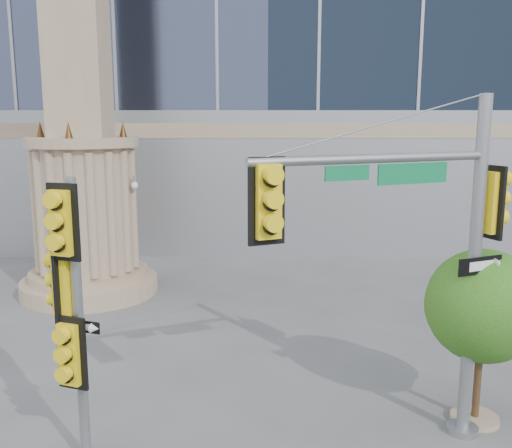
{
  "coord_description": "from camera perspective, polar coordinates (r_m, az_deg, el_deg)",
  "views": [
    {
      "loc": [
        -0.64,
        -9.19,
        5.68
      ],
      "look_at": [
        -0.56,
        2.0,
        3.6
      ],
      "focal_mm": 40.0,
      "sensor_mm": 36.0,
      "label": 1
    }
  ],
  "objects": [
    {
      "name": "ground",
      "position": [
        10.82,
        3.26,
        -21.15
      ],
      "size": [
        120.0,
        120.0,
        0.0
      ],
      "primitive_type": "plane",
      "color": "#545456",
      "rests_on": "ground"
    },
    {
      "name": "monument",
      "position": [
        18.97,
        -17.08,
        9.57
      ],
      "size": [
        4.4,
        4.4,
        16.6
      ],
      "color": "gray",
      "rests_on": "ground"
    },
    {
      "name": "main_signal_pole",
      "position": [
        9.77,
        16.55,
        -1.19
      ],
      "size": [
        4.47,
        2.18,
        6.09
      ],
      "rotation": [
        0.0,
        0.0,
        0.39
      ],
      "color": "slate",
      "rests_on": "ground"
    },
    {
      "name": "secondary_signal_pole",
      "position": [
        9.56,
        -18.07,
        -7.44
      ],
      "size": [
        0.82,
        0.78,
        4.79
      ],
      "rotation": [
        0.0,
        0.0,
        -0.34
      ],
      "color": "slate",
      "rests_on": "ground"
    },
    {
      "name": "street_tree",
      "position": [
        11.42,
        21.89,
        -8.0
      ],
      "size": [
        2.15,
        2.1,
        3.34
      ],
      "color": "gray",
      "rests_on": "ground"
    }
  ]
}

